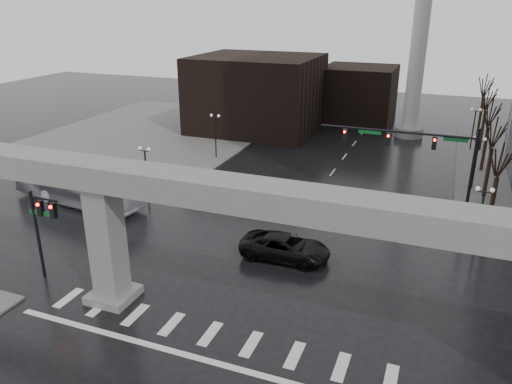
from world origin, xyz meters
TOP-DOWN VIEW (x-y plane):
  - ground at (0.00, 0.00)m, footprint 160.00×160.00m
  - sidewalk_nw at (-26.00, 36.00)m, footprint 28.00×36.00m
  - elevated_guideway at (1.26, 0.00)m, footprint 48.00×2.60m
  - building_far_left at (-14.00, 42.00)m, footprint 16.00×14.00m
  - building_far_mid at (-2.00, 52.00)m, footprint 10.00×10.00m
  - smokestack at (6.00, 46.00)m, footprint 3.60×3.60m
  - signal_mast_arm at (8.99, 18.80)m, footprint 12.12×0.43m
  - signal_left_pole at (-12.25, 0.50)m, footprint 2.30×0.30m
  - flagpole_assembly at (15.29, 22.00)m, footprint 2.06×0.12m
  - lamp_right_0 at (13.50, 14.00)m, footprint 1.22×0.32m
  - lamp_right_1 at (13.50, 28.00)m, footprint 1.22×0.32m
  - lamp_right_2 at (13.50, 42.00)m, footprint 1.22×0.32m
  - lamp_left_0 at (-13.50, 14.00)m, footprint 1.22×0.32m
  - lamp_left_1 at (-13.50, 28.00)m, footprint 1.22×0.32m
  - lamp_left_2 at (-13.50, 42.00)m, footprint 1.22×0.32m
  - tree_right_0 at (14.53, 18.02)m, footprint 1.09×1.58m
  - tree_right_1 at (14.53, 26.02)m, footprint 1.09×1.61m
  - tree_right_2 at (14.53, 34.02)m, footprint 1.10×1.63m
  - tree_right_3 at (14.53, 42.02)m, footprint 1.11×1.66m
  - tree_right_4 at (14.53, 50.02)m, footprint 1.12×1.69m
  - pickup_truck at (1.14, 8.53)m, footprint 6.32×3.01m
  - city_bus at (-19.26, 11.63)m, footprint 13.53×5.11m

SIDE VIEW (x-z plane):
  - ground at x=0.00m, z-range 0.00..0.00m
  - sidewalk_nw at x=-26.00m, z-range 0.00..0.15m
  - pickup_truck at x=1.14m, z-range 0.00..1.74m
  - city_bus at x=-19.26m, z-range 0.00..3.68m
  - tree_right_0 at x=14.53m, z-range -0.97..6.54m
  - tree_right_1 at x=14.53m, z-range -0.99..6.69m
  - tree_right_2 at x=14.53m, z-range -1.01..6.84m
  - tree_right_3 at x=14.53m, z-range -1.03..6.99m
  - tree_right_4 at x=14.53m, z-range -1.05..7.14m
  - lamp_right_0 at x=13.50m, z-range 0.92..6.03m
  - lamp_right_1 at x=13.50m, z-range 0.92..6.03m
  - lamp_right_2 at x=13.50m, z-range 0.92..6.03m
  - lamp_left_0 at x=-13.50m, z-range 0.92..6.03m
  - lamp_left_1 at x=-13.50m, z-range 0.92..6.03m
  - lamp_left_2 at x=-13.50m, z-range 0.92..6.03m
  - building_far_mid at x=-2.00m, z-range 0.00..8.00m
  - signal_left_pole at x=-12.25m, z-range 1.07..7.07m
  - building_far_left at x=-14.00m, z-range 0.00..10.00m
  - signal_mast_arm at x=8.99m, z-range 1.83..9.83m
  - elevated_guideway at x=1.26m, z-range 2.53..11.23m
  - flagpole_assembly at x=15.29m, z-range 1.53..13.53m
  - smokestack at x=6.00m, z-range -1.65..28.35m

